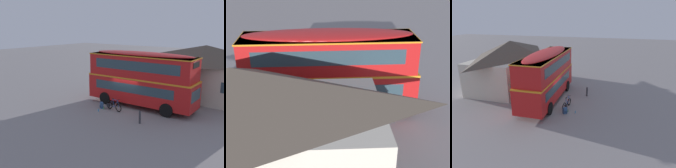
# 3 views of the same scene
# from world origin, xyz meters

# --- Properties ---
(ground_plane) EXTENTS (120.00, 120.00, 0.00)m
(ground_plane) POSITION_xyz_m (0.00, 0.00, 0.00)
(ground_plane) COLOR gray
(double_decker_bus) EXTENTS (9.66, 2.76, 4.79)m
(double_decker_bus) POSITION_xyz_m (0.83, 0.61, 2.64)
(double_decker_bus) COLOR black
(double_decker_bus) RESTS_ON ground
(touring_bicycle) EXTENTS (1.73, 0.49, 1.02)m
(touring_bicycle) POSITION_xyz_m (-0.46, -1.66, 0.37)
(touring_bicycle) COLOR black
(touring_bicycle) RESTS_ON ground
(backpack_on_ground) EXTENTS (0.42, 0.40, 0.58)m
(backpack_on_ground) POSITION_xyz_m (-1.59, -1.82, 0.30)
(backpack_on_ground) COLOR #2D4C7A
(backpack_on_ground) RESTS_ON ground
(water_bottle_green_metal) EXTENTS (0.07, 0.07, 0.23)m
(water_bottle_green_metal) POSITION_xyz_m (-1.24, -1.99, 0.11)
(water_bottle_green_metal) COLOR green
(water_bottle_green_metal) RESTS_ON ground
(water_bottle_blue_sports) EXTENTS (0.07, 0.07, 0.23)m
(water_bottle_blue_sports) POSITION_xyz_m (-1.27, -2.64, 0.11)
(water_bottle_blue_sports) COLOR #338CBF
(water_bottle_blue_sports) RESTS_ON ground
(pub_building) EXTENTS (11.44, 5.70, 5.16)m
(pub_building) POSITION_xyz_m (4.38, 6.43, 2.64)
(pub_building) COLOR beige
(pub_building) RESTS_ON ground
(kerb_bollard) EXTENTS (0.16, 0.16, 0.97)m
(kerb_bollard) POSITION_xyz_m (2.86, -2.92, 0.50)
(kerb_bollard) COLOR #333338
(kerb_bollard) RESTS_ON ground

